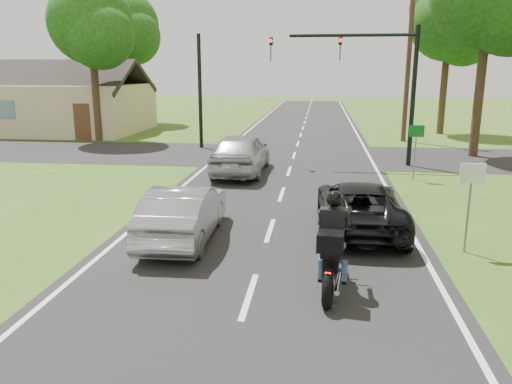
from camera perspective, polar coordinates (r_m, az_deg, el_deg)
ground at (r=9.65m, az=-0.80°, el=-11.85°), size 140.00×140.00×0.00m
road at (r=19.11m, az=3.42°, el=1.19°), size 8.00×100.00×0.01m
cross_road at (r=24.99m, az=4.37°, el=4.18°), size 60.00×7.00×0.01m
motorcycle_rider at (r=9.71m, az=8.69°, el=-6.82°), size 0.70×2.32×2.00m
dark_suv at (r=13.53m, az=11.74°, el=-1.53°), size 2.23×4.73×1.30m
silver_sedan at (r=12.60m, az=-8.26°, el=-2.34°), size 1.58×4.24×1.38m
silver_suv at (r=20.46m, az=-1.75°, el=4.49°), size 2.05×5.00×1.70m
traffic_signal at (r=22.70m, az=12.97°, el=13.38°), size 6.38×0.44×6.00m
signal_pole_far at (r=27.40m, az=-6.42°, el=11.28°), size 0.20×0.20×6.00m
utility_pole_far at (r=31.02m, az=17.10°, el=14.92°), size 1.60×0.28×10.00m
sign_white at (r=12.37m, az=23.38°, el=0.62°), size 0.55×0.07×2.12m
sign_green at (r=20.10m, az=17.84°, el=5.79°), size 0.55×0.07×2.12m
tree_row_e at (r=35.46m, az=21.73°, el=17.19°), size 5.28×5.12×9.61m
tree_left_near at (r=31.30m, az=-18.06°, el=17.50°), size 5.12×4.96×9.22m
tree_left_far at (r=41.28m, az=-14.62°, el=17.52°), size 5.76×5.58×10.14m
house at (r=36.96m, az=-20.79°, el=9.21°), size 10.20×8.00×4.84m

